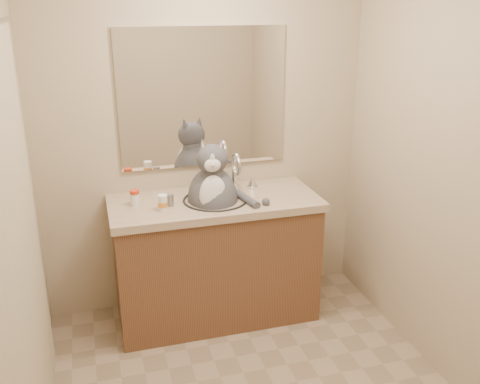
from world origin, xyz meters
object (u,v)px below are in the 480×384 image
cat (213,194)px  grey_canister (170,200)px  pill_bottle_redcap (135,198)px  pill_bottle_orange (163,203)px

cat → grey_canister: bearing=-166.6°
cat → pill_bottle_redcap: size_ratio=6.28×
cat → pill_bottle_orange: 0.34m
grey_canister → pill_bottle_orange: bearing=-128.8°
grey_canister → pill_bottle_redcap: bearing=162.9°
pill_bottle_orange → grey_canister: pill_bottle_orange is taller
pill_bottle_redcap → pill_bottle_orange: (0.15, -0.13, -0.00)m
pill_bottle_redcap → pill_bottle_orange: 0.20m
cat → grey_canister: 0.28m
cat → pill_bottle_redcap: (-0.48, 0.06, 0.01)m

